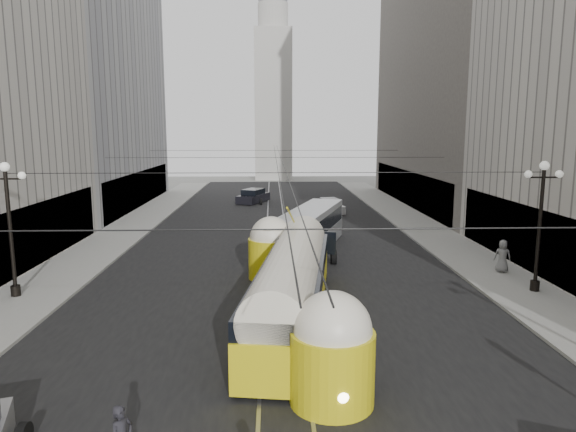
{
  "coord_description": "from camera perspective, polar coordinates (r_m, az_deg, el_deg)",
  "views": [
    {
      "loc": [
        -0.35,
        -5.96,
        7.92
      ],
      "look_at": [
        0.38,
        16.68,
        4.17
      ],
      "focal_mm": 32.0,
      "sensor_mm": 36.0,
      "label": 1
    }
  ],
  "objects": [
    {
      "name": "streetcar",
      "position": [
        21.48,
        0.51,
        -7.46
      ],
      "size": [
        4.27,
        15.64,
        3.45
      ],
      "color": "gold",
      "rests_on": "ground"
    },
    {
      "name": "building_right_far",
      "position": [
        58.28,
        19.52,
        17.17
      ],
      "size": [
        12.6,
        32.6,
        32.6
      ],
      "color": "#514C47",
      "rests_on": "ground"
    },
    {
      "name": "sidewalk_left",
      "position": [
        44.25,
        -17.07,
        -1.22
      ],
      "size": [
        4.0,
        72.0,
        0.15
      ],
      "primitive_type": "cube",
      "color": "gray",
      "rests_on": "ground"
    },
    {
      "name": "road",
      "position": [
        39.27,
        -1.29,
        -2.22
      ],
      "size": [
        20.0,
        85.0,
        0.02
      ],
      "primitive_type": "cube",
      "color": "black",
      "rests_on": "ground"
    },
    {
      "name": "sedan_dark_far",
      "position": [
        57.52,
        -3.88,
        2.18
      ],
      "size": [
        3.76,
        5.28,
        1.54
      ],
      "color": "black",
      "rests_on": "ground"
    },
    {
      "name": "rail_right",
      "position": [
        39.28,
        -0.19,
        -2.22
      ],
      "size": [
        0.12,
        85.0,
        0.04
      ],
      "primitive_type": "cube",
      "color": "gray",
      "rests_on": "ground"
    },
    {
      "name": "lamppost_right_mid",
      "position": [
        27.55,
        26.22,
        -0.28
      ],
      "size": [
        1.86,
        0.44,
        6.37
      ],
      "color": "black",
      "rests_on": "sidewalk_right"
    },
    {
      "name": "lamppost_left_mid",
      "position": [
        27.23,
        -28.54,
        -0.56
      ],
      "size": [
        1.86,
        0.44,
        6.37
      ],
      "color": "black",
      "rests_on": "sidewalk_left"
    },
    {
      "name": "city_bus",
      "position": [
        34.28,
        2.49,
        -1.34
      ],
      "size": [
        5.59,
        11.38,
        2.79
      ],
      "color": "#B4B7BA",
      "rests_on": "ground"
    },
    {
      "name": "rail_left",
      "position": [
        39.27,
        -2.38,
        -2.23
      ],
      "size": [
        0.12,
        85.0,
        0.04
      ],
      "primitive_type": "cube",
      "color": "gray",
      "rests_on": "ground"
    },
    {
      "name": "distant_tower",
      "position": [
        86.25,
        -1.65,
        14.1
      ],
      "size": [
        6.0,
        6.0,
        31.36
      ],
      "color": "#B2AFA8",
      "rests_on": "ground"
    },
    {
      "name": "sidewalk_right",
      "position": [
        44.44,
        14.33,
        -1.05
      ],
      "size": [
        4.0,
        72.0,
        0.15
      ],
      "primitive_type": "cube",
      "color": "gray",
      "rests_on": "ground"
    },
    {
      "name": "pedestrian_sidewalk_right",
      "position": [
        30.97,
        22.73,
        -4.13
      ],
      "size": [
        1.02,
        0.82,
        1.82
      ],
      "primitive_type": "imported",
      "rotation": [
        0.0,
        0.0,
        2.79
      ],
      "color": "slate",
      "rests_on": "sidewalk_right"
    },
    {
      "name": "catenary",
      "position": [
        37.51,
        -1.13,
        6.3
      ],
      "size": [
        25.0,
        72.0,
        0.23
      ],
      "color": "black",
      "rests_on": "ground"
    },
    {
      "name": "building_left_far",
      "position": [
        57.78,
        -22.51,
        15.07
      ],
      "size": [
        12.6,
        28.6,
        28.6
      ],
      "color": "#999999",
      "rests_on": "ground"
    },
    {
      "name": "sedan_white_far",
      "position": [
        50.63,
        4.69,
        1.1
      ],
      "size": [
        2.53,
        4.6,
        1.37
      ],
      "color": "#B9B9B9",
      "rests_on": "ground"
    }
  ]
}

